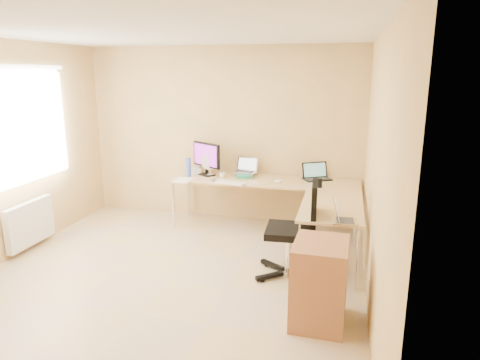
% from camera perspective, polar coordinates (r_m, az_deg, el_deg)
% --- Properties ---
extents(floor, '(4.50, 4.50, 0.00)m').
position_cam_1_polar(floor, '(4.93, -9.54, -12.87)').
color(floor, tan).
rests_on(floor, ground).
extents(ceiling, '(4.50, 4.50, 0.00)m').
position_cam_1_polar(ceiling, '(4.43, -10.95, 18.77)').
color(ceiling, white).
rests_on(ceiling, ground).
extents(wall_back, '(4.50, 0.00, 4.50)m').
position_cam_1_polar(wall_back, '(6.59, -2.27, 5.99)').
color(wall_back, '#DCAE64').
rests_on(wall_back, ground).
extents(wall_right, '(0.00, 4.50, 4.50)m').
position_cam_1_polar(wall_right, '(4.13, 17.49, 0.60)').
color(wall_right, '#DCAE64').
rests_on(wall_right, ground).
extents(desk_main, '(2.65, 0.70, 0.73)m').
position_cam_1_polar(desk_main, '(6.25, 3.21, -3.25)').
color(desk_main, tan).
rests_on(desk_main, ground).
extents(desk_return, '(0.70, 1.30, 0.73)m').
position_cam_1_polar(desk_return, '(5.21, 11.80, -7.09)').
color(desk_return, tan).
rests_on(desk_return, ground).
extents(monitor, '(0.58, 0.47, 0.49)m').
position_cam_1_polar(monitor, '(6.40, -4.42, 2.78)').
color(monitor, black).
rests_on(monitor, desk_main).
extents(book_stack, '(0.30, 0.35, 0.05)m').
position_cam_1_polar(book_stack, '(6.32, 0.49, 0.63)').
color(book_stack, '#277B60').
rests_on(book_stack, desk_main).
extents(laptop_center, '(0.37, 0.31, 0.21)m').
position_cam_1_polar(laptop_center, '(6.37, 0.71, 1.94)').
color(laptop_center, '#BABABA').
rests_on(laptop_center, desk_main).
extents(laptop_black, '(0.47, 0.43, 0.24)m').
position_cam_1_polar(laptop_black, '(6.23, 10.15, 1.12)').
color(laptop_black, black).
rests_on(laptop_black, desk_main).
extents(keyboard, '(0.51, 0.27, 0.02)m').
position_cam_1_polar(keyboard, '(5.97, -1.49, -0.32)').
color(keyboard, silver).
rests_on(keyboard, desk_main).
extents(mouse, '(0.12, 0.10, 0.04)m').
position_cam_1_polar(mouse, '(6.01, 4.98, -0.17)').
color(mouse, white).
rests_on(mouse, desk_main).
extents(mug, '(0.09, 0.09, 0.08)m').
position_cam_1_polar(mug, '(6.28, -2.37, 0.67)').
color(mug, white).
rests_on(mug, desk_main).
extents(cd_stack, '(0.14, 0.14, 0.03)m').
position_cam_1_polar(cd_stack, '(6.06, -3.61, -0.07)').
color(cd_stack, white).
rests_on(cd_stack, desk_main).
extents(water_bottle, '(0.10, 0.10, 0.27)m').
position_cam_1_polar(water_bottle, '(6.38, -6.81, 1.67)').
color(water_bottle, '#4462B7').
rests_on(water_bottle, desk_main).
extents(papers, '(0.24, 0.33, 0.01)m').
position_cam_1_polar(papers, '(6.17, -7.53, -0.02)').
color(papers, white).
rests_on(papers, desk_main).
extents(white_box, '(0.27, 0.22, 0.08)m').
position_cam_1_polar(white_box, '(6.62, -6.04, 1.31)').
color(white_box, beige).
rests_on(white_box, desk_main).
extents(desk_fan, '(0.30, 0.30, 0.30)m').
position_cam_1_polar(desk_fan, '(6.41, -3.94, 1.94)').
color(desk_fan, white).
rests_on(desk_fan, desk_main).
extents(black_cup, '(0.08, 0.08, 0.12)m').
position_cam_1_polar(black_cup, '(5.82, 10.42, -0.41)').
color(black_cup, black).
rests_on(black_cup, desk_main).
extents(laptop_return, '(0.31, 0.26, 0.20)m').
position_cam_1_polar(laptop_return, '(4.54, 13.69, -4.18)').
color(laptop_return, silver).
rests_on(laptop_return, desk_return).
extents(office_chair, '(0.70, 0.70, 1.10)m').
position_cam_1_polar(office_chair, '(4.80, 6.53, -6.99)').
color(office_chair, black).
rests_on(office_chair, ground).
extents(cabinet, '(0.49, 0.60, 0.81)m').
position_cam_1_polar(cabinet, '(4.06, 10.39, -13.39)').
color(cabinet, brown).
rests_on(cabinet, ground).
extents(radiator, '(0.09, 0.80, 0.55)m').
position_cam_1_polar(radiator, '(6.14, -25.89, -5.13)').
color(radiator, white).
rests_on(radiator, ground).
extents(window, '(0.10, 1.80, 1.40)m').
position_cam_1_polar(window, '(5.91, -27.27, 5.99)').
color(window, white).
rests_on(window, wall_left).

